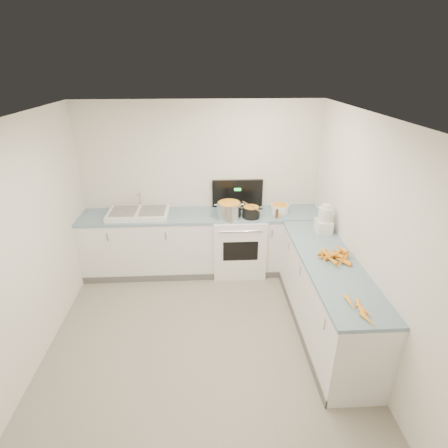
{
  "coord_description": "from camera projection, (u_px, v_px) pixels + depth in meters",
  "views": [
    {
      "loc": [
        0.08,
        -2.98,
        2.95
      ],
      "look_at": [
        0.3,
        1.1,
        1.05
      ],
      "focal_mm": 28.0,
      "sensor_mm": 36.0,
      "label": 1
    }
  ],
  "objects": [
    {
      "name": "floor",
      "position": [
        203.0,
        350.0,
        3.94
      ],
      "size": [
        3.5,
        4.0,
        0.0
      ],
      "primitive_type": null,
      "color": "gray",
      "rests_on": "ground"
    },
    {
      "name": "ceiling",
      "position": [
        195.0,
        122.0,
        2.88
      ],
      "size": [
        3.5,
        4.0,
        0.0
      ],
      "primitive_type": null,
      "rotation": [
        3.14,
        0.0,
        0.0
      ],
      "color": "silver",
      "rests_on": "ground"
    },
    {
      "name": "wall_back",
      "position": [
        201.0,
        187.0,
        5.22
      ],
      "size": [
        3.5,
        0.0,
        2.5
      ],
      "primitive_type": null,
      "rotation": [
        1.57,
        0.0,
        0.0
      ],
      "color": "silver",
      "rests_on": "ground"
    },
    {
      "name": "wall_left",
      "position": [
        16.0,
        258.0,
        3.32
      ],
      "size": [
        0.0,
        4.0,
        2.5
      ],
      "primitive_type": null,
      "rotation": [
        1.57,
        0.0,
        1.57
      ],
      "color": "silver",
      "rests_on": "ground"
    },
    {
      "name": "wall_right",
      "position": [
        374.0,
        249.0,
        3.5
      ],
      "size": [
        0.0,
        4.0,
        2.5
      ],
      "primitive_type": null,
      "rotation": [
        1.57,
        0.0,
        -1.57
      ],
      "color": "silver",
      "rests_on": "ground"
    },
    {
      "name": "counter_back",
      "position": [
        202.0,
        242.0,
        5.28
      ],
      "size": [
        3.5,
        0.62,
        0.94
      ],
      "color": "white",
      "rests_on": "ground"
    },
    {
      "name": "counter_right",
      "position": [
        326.0,
        295.0,
        4.08
      ],
      "size": [
        0.62,
        2.2,
        0.94
      ],
      "color": "white",
      "rests_on": "ground"
    },
    {
      "name": "stove",
      "position": [
        238.0,
        242.0,
        5.29
      ],
      "size": [
        0.76,
        0.65,
        1.36
      ],
      "color": "white",
      "rests_on": "ground"
    },
    {
      "name": "sink",
      "position": [
        139.0,
        213.0,
        5.02
      ],
      "size": [
        0.86,
        0.52,
        0.31
      ],
      "color": "white",
      "rests_on": "counter_back"
    },
    {
      "name": "steel_pot",
      "position": [
        229.0,
        211.0,
        4.92
      ],
      "size": [
        0.4,
        0.4,
        0.25
      ],
      "primitive_type": "cylinder",
      "rotation": [
        0.0,
        0.0,
        -0.19
      ],
      "color": "silver",
      "rests_on": "stove"
    },
    {
      "name": "black_pot",
      "position": [
        251.0,
        213.0,
        4.95
      ],
      "size": [
        0.33,
        0.33,
        0.18
      ],
      "primitive_type": "cylinder",
      "rotation": [
        0.0,
        0.0,
        -0.43
      ],
      "color": "black",
      "rests_on": "stove"
    },
    {
      "name": "wooden_spoon",
      "position": [
        251.0,
        206.0,
        4.9
      ],
      "size": [
        0.21,
        0.38,
        0.02
      ],
      "primitive_type": "cylinder",
      "rotation": [
        1.57,
        0.0,
        0.48
      ],
      "color": "#AD7A47",
      "rests_on": "black_pot"
    },
    {
      "name": "mixing_bowl",
      "position": [
        279.0,
        209.0,
        5.1
      ],
      "size": [
        0.3,
        0.3,
        0.12
      ],
      "primitive_type": "cylinder",
      "rotation": [
        0.0,
        0.0,
        -0.19
      ],
      "color": "white",
      "rests_on": "counter_back"
    },
    {
      "name": "extract_bottle",
      "position": [
        277.0,
        214.0,
        4.93
      ],
      "size": [
        0.04,
        0.04,
        0.11
      ],
      "primitive_type": "cylinder",
      "color": "#593319",
      "rests_on": "counter_back"
    },
    {
      "name": "spice_jar",
      "position": [
        278.0,
        215.0,
        4.95
      ],
      "size": [
        0.05,
        0.05,
        0.08
      ],
      "primitive_type": "cylinder",
      "color": "#E5B266",
      "rests_on": "counter_back"
    },
    {
      "name": "food_processor",
      "position": [
        324.0,
        220.0,
        4.47
      ],
      "size": [
        0.19,
        0.23,
        0.38
      ],
      "color": "white",
      "rests_on": "counter_right"
    },
    {
      "name": "carrot_pile",
      "position": [
        334.0,
        256.0,
        3.91
      ],
      "size": [
        0.38,
        0.41,
        0.09
      ],
      "color": "orange",
      "rests_on": "counter_right"
    },
    {
      "name": "peeled_carrots",
      "position": [
        361.0,
        310.0,
        3.08
      ],
      "size": [
        0.16,
        0.43,
        0.04
      ],
      "color": "#FFA026",
      "rests_on": "counter_right"
    },
    {
      "name": "peelings",
      "position": [
        124.0,
        212.0,
        4.96
      ],
      "size": [
        0.22,
        0.23,
        0.01
      ],
      "color": "tan",
      "rests_on": "sink"
    }
  ]
}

